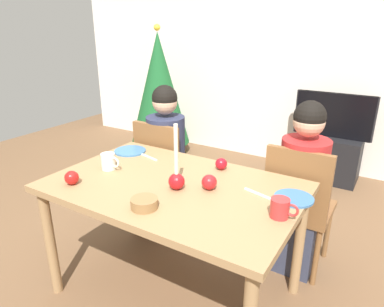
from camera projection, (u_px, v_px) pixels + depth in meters
The scene contains 21 objects.
ground_plane at pixel (176, 290), 2.20m from camera, with size 7.68×7.68×0.00m, color brown.
back_wall at pixel (305, 53), 3.82m from camera, with size 6.40×0.10×2.60m, color silver.
dining_table at pixel (174, 197), 1.97m from camera, with size 1.40×0.90×0.75m.
chair_left at pixel (164, 169), 2.76m from camera, with size 0.40×0.40×0.90m.
chair_right at pixel (298, 202), 2.23m from camera, with size 0.40×0.40×0.90m.
person_left_child at pixel (166, 161), 2.76m from camera, with size 0.30×0.30×1.17m.
person_right_child at pixel (301, 192), 2.24m from camera, with size 0.30×0.30×1.17m.
tv_stand at pixel (328, 158), 3.74m from camera, with size 0.64×0.40×0.48m, color black.
tv at pixel (334, 115), 3.58m from camera, with size 0.79×0.05×0.46m.
christmas_tree at pixel (159, 89), 4.33m from camera, with size 0.75×0.75×1.60m.
candle_centerpiece at pixel (176, 177), 1.86m from camera, with size 0.09×0.09×0.37m.
plate_left at pixel (130, 151), 2.43m from camera, with size 0.22×0.22×0.01m, color teal.
plate_right at pixel (294, 198), 1.77m from camera, with size 0.20×0.20×0.01m, color teal.
mug_left at pixel (109, 161), 2.12m from camera, with size 0.13×0.09×0.10m.
mug_right at pixel (280, 208), 1.59m from camera, with size 0.13×0.09×0.09m.
fork_left at pixel (148, 157), 2.33m from camera, with size 0.18×0.01×0.01m, color silver.
fork_right at pixel (258, 194), 1.82m from camera, with size 0.18×0.01×0.01m, color silver.
bowl_walnuts at pixel (144, 203), 1.68m from camera, with size 0.13×0.13×0.05m, color olive.
apple_near_candle at pixel (72, 178), 1.92m from camera, with size 0.08×0.08×0.08m, color red.
apple_by_left_plate at pixel (221, 164), 2.12m from camera, with size 0.07×0.07×0.07m, color #B0121D.
apple_by_right_mug at pixel (209, 182), 1.86m from camera, with size 0.08×0.08×0.08m, color red.
Camera 1 is at (1.01, -1.44, 1.59)m, focal length 32.30 mm.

